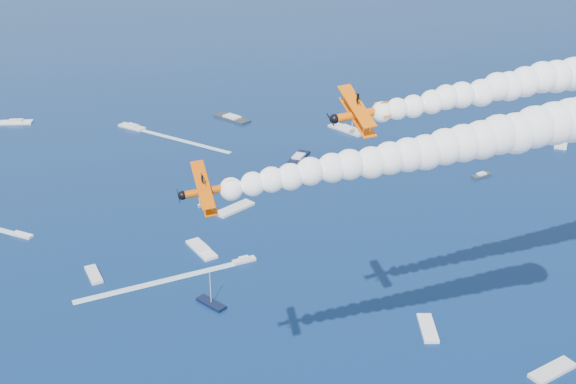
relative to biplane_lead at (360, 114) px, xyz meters
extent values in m
cube|color=silver|center=(-13.21, 58.77, -57.49)|extent=(5.89, 3.46, 0.70)
cube|color=white|center=(-68.85, 78.45, -57.49)|extent=(5.80, 4.56, 0.70)
cube|color=silver|center=(-46.21, 154.89, -57.49)|extent=(10.19, 9.25, 0.70)
cube|color=black|center=(-21.65, 41.52, -57.49)|extent=(6.64, 7.08, 0.70)
cube|color=#2C333B|center=(61.64, 99.26, -57.49)|extent=(6.89, 4.62, 0.70)
cube|color=silver|center=(-48.56, 56.78, -57.49)|extent=(5.17, 8.57, 0.70)
cube|color=black|center=(8.56, 119.84, -57.49)|extent=(8.94, 12.13, 0.70)
cube|color=#282E36|center=(-10.50, 159.50, -57.49)|extent=(13.36, 14.06, 0.70)
cube|color=white|center=(98.19, 122.19, -57.49)|extent=(9.36, 12.58, 0.70)
cube|color=silver|center=(29.01, 142.89, -57.49)|extent=(12.37, 14.29, 0.70)
cube|color=silver|center=(-13.83, 86.69, -57.49)|extent=(11.56, 10.28, 0.70)
cube|color=white|center=(-23.33, 65.39, -57.49)|extent=(7.94, 11.47, 0.70)
cube|color=white|center=(22.77, 26.87, -57.49)|extent=(4.19, 9.93, 0.70)
cube|color=silver|center=(42.47, 10.82, -57.49)|extent=(10.84, 7.47, 0.70)
cube|color=white|center=(-88.12, 164.89, -57.49)|extent=(11.72, 4.43, 0.70)
cube|color=white|center=(-33.91, 51.93, -57.81)|extent=(36.71, 13.81, 0.04)
cube|color=white|center=(-27.55, 139.43, -57.81)|extent=(30.54, 25.79, 0.04)
camera|label=1|loc=(-21.52, -92.48, 33.67)|focal=45.43mm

